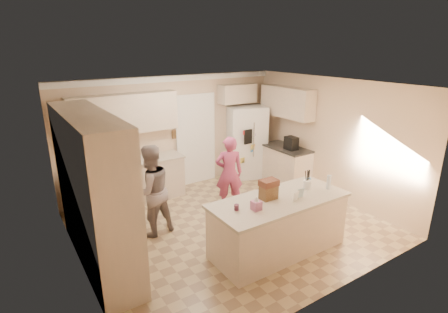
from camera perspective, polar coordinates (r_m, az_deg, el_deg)
floor at (r=6.69m, az=0.95°, el=-11.26°), size 5.20×4.60×0.02m
ceiling at (r=5.87m, az=1.08°, el=11.66°), size 5.20×4.60×0.02m
wall_back at (r=8.09m, az=-8.25°, el=3.79°), size 5.20×0.02×2.60m
wall_front at (r=4.58m, az=17.67°, el=-8.21°), size 5.20×0.02×2.60m
wall_left at (r=5.25m, az=-23.40°, el=-5.47°), size 0.02×4.60×2.60m
wall_right at (r=7.87m, az=16.95°, el=2.78°), size 0.02×4.60×2.60m
crown_back at (r=7.84m, az=-8.49°, el=12.46°), size 5.20×0.08×0.12m
pantry_bank at (r=5.52m, az=-20.48°, el=-5.35°), size 0.60×2.60×2.35m
back_base_cab at (r=7.68m, az=-14.74°, el=-4.16°), size 2.20×0.60×0.88m
back_countertop at (r=7.52m, az=-14.99°, el=-0.93°), size 2.24×0.63×0.04m
back_upper_cab at (r=7.39m, az=-15.96°, el=6.71°), size 2.20×0.35×0.80m
doorway_opening at (r=8.37m, az=-4.68°, el=2.62°), size 0.90×0.06×2.10m
doorway_casing at (r=8.34m, az=-4.57°, el=2.57°), size 1.02×0.03×2.22m
wall_frame_upper at (r=8.01m, az=-8.08°, el=5.49°), size 0.15×0.02×0.20m
wall_frame_lower at (r=8.07m, az=-7.99°, el=3.62°), size 0.15×0.02×0.20m
refrigerator at (r=8.78m, az=3.63°, el=2.36°), size 1.07×0.94×1.80m
fridge_seam at (r=8.51m, az=5.05°, el=1.82°), size 0.02×0.02×1.78m
fridge_dispenser at (r=8.31m, az=3.95°, el=3.23°), size 0.22×0.03×0.35m
fridge_handle_l at (r=8.43m, az=4.88°, el=2.72°), size 0.02×0.02×0.85m
fridge_handle_r at (r=8.49m, az=5.41°, el=2.82°), size 0.02×0.02×0.85m
over_fridge_cab at (r=8.60m, az=2.18°, el=10.23°), size 0.95×0.35×0.45m
right_base_cab at (r=8.55m, az=9.99°, el=-1.55°), size 0.60×1.20×0.88m
right_countertop at (r=8.40m, az=10.11°, el=1.39°), size 0.63×1.24×0.04m
right_upper_cab at (r=8.41m, az=10.25°, el=8.74°), size 0.35×1.50×0.70m
coffee_maker at (r=8.19m, az=10.92°, el=2.15°), size 0.22×0.28×0.30m
island_base at (r=5.83m, az=8.84°, el=-11.15°), size 2.20×0.90×0.88m
island_top at (r=5.62m, az=9.07°, el=-7.05°), size 2.28×0.96×0.05m
utensil_crock at (r=6.04m, az=13.40°, el=-4.48°), size 0.13×0.13×0.15m
tissue_box at (r=5.18m, az=5.30°, el=-7.96°), size 0.13×0.13×0.14m
tissue_plume at (r=5.14m, az=5.33°, el=-6.85°), size 0.08×0.08×0.08m
dollhouse_body at (r=5.54m, az=7.28°, el=-5.81°), size 0.26×0.18×0.22m
dollhouse_roof at (r=5.48m, az=7.35°, el=-4.27°), size 0.28×0.20×0.10m
jam_jar at (r=5.17m, az=2.05°, el=-8.29°), size 0.07×0.07×0.09m
greeting_card_a at (r=5.54m, az=11.67°, el=-6.38°), size 0.12×0.06×0.16m
greeting_card_b at (r=5.67m, az=12.40°, el=-5.84°), size 0.12×0.05×0.16m
water_bottle at (r=6.11m, az=16.73°, el=-4.03°), size 0.07×0.07×0.24m
shaker_salt at (r=6.27m, az=13.34°, el=-3.91°), size 0.05×0.05×0.09m
shaker_pepper at (r=6.32m, az=13.78°, el=-3.77°), size 0.05×0.05×0.09m
teen_boy at (r=6.21m, az=-11.91°, el=-5.49°), size 0.89×0.74×1.65m
teen_girl at (r=7.06m, az=0.83°, el=-2.71°), size 0.66×0.57×1.53m
fridge_magnets at (r=8.50m, az=5.09°, el=1.81°), size 0.76×0.02×1.44m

